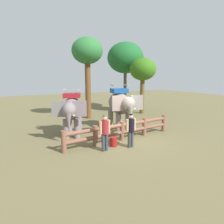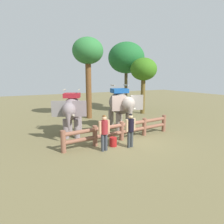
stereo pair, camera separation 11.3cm
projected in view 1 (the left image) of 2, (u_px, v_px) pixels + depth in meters
ground_plane at (124, 141)px, 10.87m from camera, size 60.00×60.00×0.00m
log_fence at (122, 129)px, 10.99m from camera, size 6.86×0.83×1.05m
elephant_near_left at (72, 110)px, 11.68m from camera, size 2.43×3.25×2.74m
elephant_center at (120, 105)px, 13.03m from camera, size 2.07×3.50×2.94m
tourist_woman_in_black at (131, 128)px, 9.83m from camera, size 0.60×0.37×1.70m
tourist_man_in_blue at (105, 130)px, 9.34m from camera, size 0.61×0.39×1.74m
tree_far_left at (125, 58)px, 20.18m from camera, size 3.65×3.65×6.84m
tree_back_center at (87, 54)px, 15.90m from camera, size 2.47×2.47×6.52m
tree_far_right at (143, 70)px, 18.28m from camera, size 2.41×2.41×5.12m
feed_bucket at (114, 142)px, 10.10m from camera, size 0.37×0.37×0.46m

